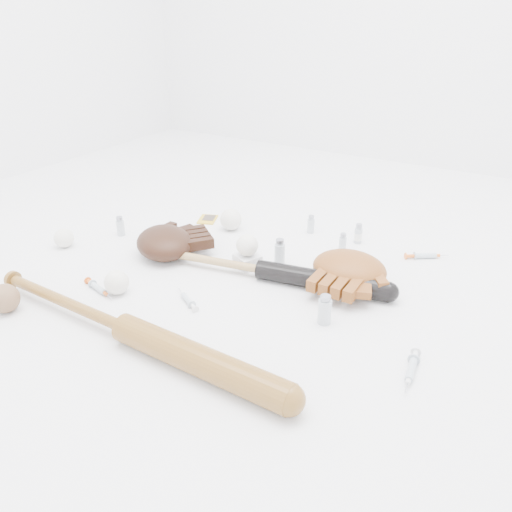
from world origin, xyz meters
The scene contains 21 objects.
bat_dark centered at (0.03, 0.06, 0.03)m, with size 0.80×0.06×0.06m, color black, non-canonical shape.
bat_wood centered at (-0.09, -0.38, 0.04)m, with size 0.97×0.07×0.07m, color brown, non-canonical shape.
glove_dark centered at (-0.32, 0.03, 0.05)m, with size 0.26×0.26×0.09m, color black, non-canonical shape.
glove_tan centered at (0.27, 0.17, 0.05)m, with size 0.26×0.26×0.10m, color brown, non-canonical shape.
trading_card centered at (-0.37, 0.35, 0.00)m, with size 0.06×0.09×0.00m, color gold.
pedestal centered at (-0.04, 0.11, 0.02)m, with size 0.07×0.07×0.04m, color white.
baseball_on_pedestal centered at (-0.04, 0.11, 0.07)m, with size 0.07×0.07×0.07m, color white.
baseball_left centered at (-0.65, -0.10, 0.03)m, with size 0.07×0.07×0.07m, color white.
baseball_upper centered at (-0.25, 0.32, 0.04)m, with size 0.08×0.08×0.08m, color white.
baseball_mid centered at (-0.28, -0.23, 0.04)m, with size 0.07×0.07×0.07m, color white.
baseball_aged centered at (-0.47, -0.45, 0.04)m, with size 0.08×0.08×0.08m, color brown.
syringe_0 centered at (-0.33, -0.25, 0.01)m, with size 0.15×0.03×0.02m, color #ADBCC6, non-canonical shape.
syringe_1 centered at (-0.07, -0.16, 0.01)m, with size 0.14×0.02×0.02m, color #ADBCC6, non-canonical shape.
syringe_2 centered at (0.43, 0.45, 0.01)m, with size 0.16×0.03×0.02m, color #ADBCC6, non-canonical shape.
syringe_3 centered at (0.55, -0.14, 0.01)m, with size 0.17×0.03×0.02m, color #ADBCC6, non-canonical shape.
vial_0 centered at (0.02, 0.44, 0.03)m, with size 0.03×0.03×0.07m, color #B3BDC4.
vial_1 centered at (0.17, 0.37, 0.03)m, with size 0.02×0.02×0.06m, color #B3BDC4.
vial_2 centered at (0.04, 0.17, 0.04)m, with size 0.03×0.03×0.08m, color #B3BDC4.
vial_3 centered at (0.29, -0.06, 0.04)m, with size 0.03×0.03×0.08m, color #B3BDC4.
vial_4 centered at (-0.56, 0.07, 0.04)m, with size 0.03×0.03×0.07m, color #B3BDC4.
vial_5 centered at (0.20, 0.45, 0.04)m, with size 0.03×0.03×0.07m, color #B3BDC4.
Camera 1 is at (0.70, -1.08, 0.75)m, focal length 35.00 mm.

